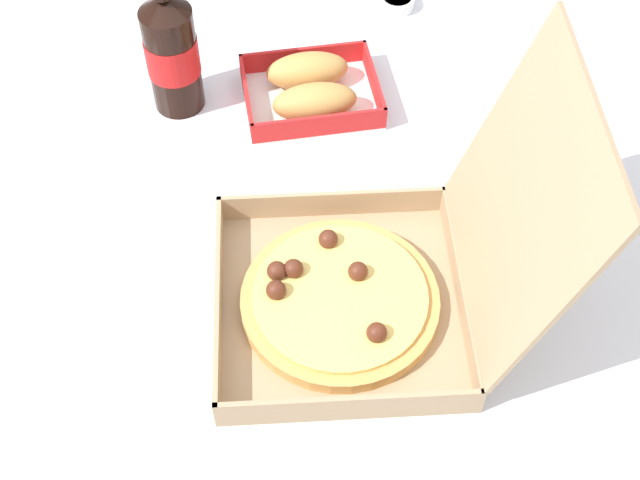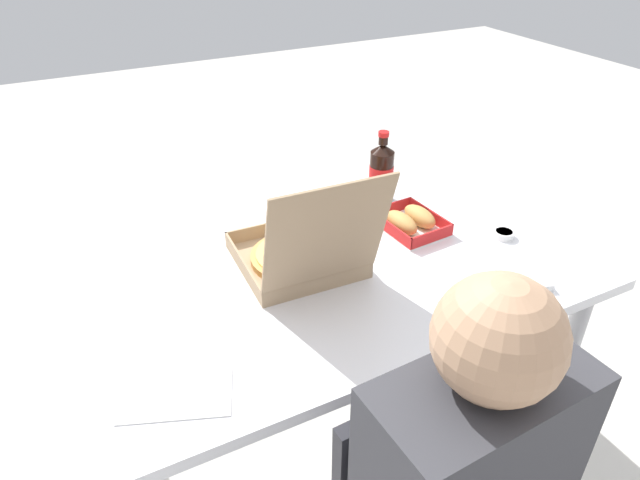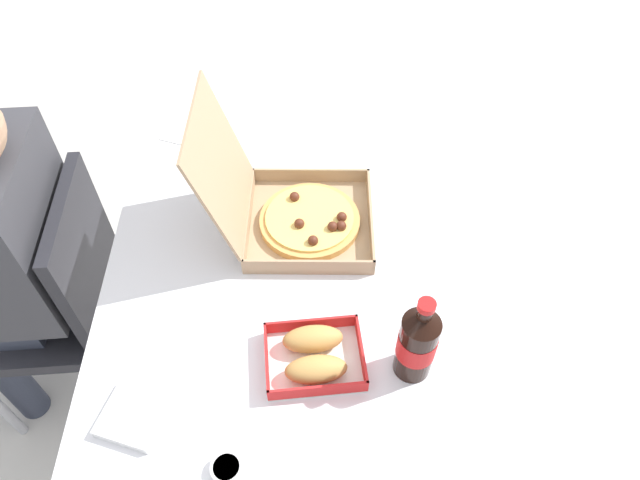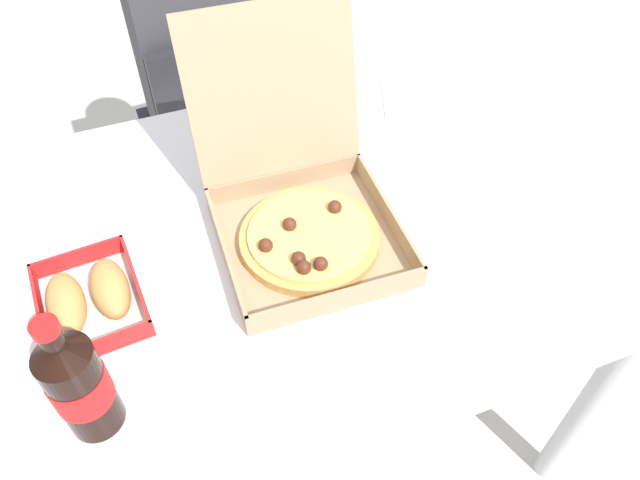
% 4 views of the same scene
% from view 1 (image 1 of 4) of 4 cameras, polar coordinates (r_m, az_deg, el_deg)
% --- Properties ---
extents(dining_table, '(1.31, 0.82, 0.76)m').
position_cam_1_polar(dining_table, '(1.14, 3.25, -3.79)').
color(dining_table, white).
rests_on(dining_table, ground_plane).
extents(pizza_box_open, '(0.31, 0.39, 0.33)m').
position_cam_1_polar(pizza_box_open, '(0.99, 3.39, -2.89)').
color(pizza_box_open, tan).
rests_on(pizza_box_open, dining_table).
extents(bread_side_box, '(0.16, 0.20, 0.06)m').
position_cam_1_polar(bread_side_box, '(1.24, -0.60, 10.02)').
color(bread_side_box, white).
rests_on(bread_side_box, dining_table).
extents(cola_bottle, '(0.07, 0.07, 0.22)m').
position_cam_1_polar(cola_bottle, '(1.22, -9.82, 12.24)').
color(cola_bottle, black).
rests_on(cola_bottle, dining_table).
extents(napkin_pile, '(0.14, 0.14, 0.02)m').
position_cam_1_polar(napkin_pile, '(1.39, 13.17, 13.04)').
color(napkin_pile, white).
rests_on(napkin_pile, dining_table).
extents(dipping_sauce_cup, '(0.06, 0.06, 0.02)m').
position_cam_1_polar(dipping_sauce_cup, '(1.43, 5.14, 15.50)').
color(dipping_sauce_cup, white).
rests_on(dipping_sauce_cup, dining_table).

